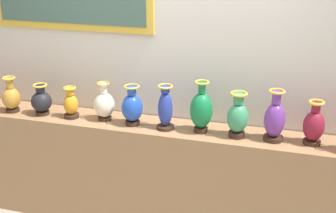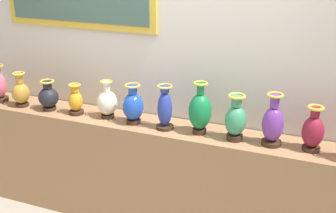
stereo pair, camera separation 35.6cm
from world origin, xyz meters
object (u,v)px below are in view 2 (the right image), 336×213
vase_onyx (48,97)px  vase_emerald (200,111)px  vase_sapphire (133,106)px  vase_ivory (107,102)px  vase_jade (236,120)px  vase_cobalt (165,109)px  vase_violet (273,124)px  vase_amber (76,101)px  vase_burgundy (313,131)px  vase_ochre (21,92)px

vase_onyx → vase_emerald: 1.47m
vase_onyx → vase_sapphire: vase_sapphire is taller
vase_ivory → vase_sapphire: (0.27, -0.03, 0.02)m
vase_onyx → vase_jade: size_ratio=0.76×
vase_cobalt → vase_violet: 0.88m
vase_ivory → vase_violet: size_ratio=0.82×
vase_onyx → vase_amber: 0.29m
vase_onyx → vase_cobalt: size_ratio=0.75×
vase_jade → vase_emerald: bearing=177.3°
vase_amber → vase_burgundy: bearing=1.0°
vase_ivory → vase_violet: 1.45m
vase_ochre → vase_cobalt: size_ratio=0.87×
vase_jade → vase_burgundy: 0.58m
vase_amber → vase_emerald: size_ratio=0.65×
vase_amber → vase_emerald: bearing=0.7°
vase_emerald → vase_burgundy: size_ratio=1.23×
vase_sapphire → vase_emerald: 0.60m
vase_onyx → vase_jade: bearing=0.3°
vase_sapphire → vase_burgundy: bearing=1.3°
vase_ivory → vase_emerald: vase_emerald is taller
vase_onyx → vase_burgundy: bearing=1.0°
vase_onyx → vase_ivory: 0.60m
vase_cobalt → vase_jade: bearing=0.5°
vase_ochre → vase_ivory: bearing=3.5°
vase_ochre → vase_ivory: 0.90m
vase_cobalt → vase_violet: size_ratio=0.91×
vase_violet → vase_burgundy: 0.30m
vase_amber → vase_violet: vase_violet is taller
vase_cobalt → vase_burgundy: (1.18, 0.04, -0.02)m
vase_ochre → vase_emerald: size_ratio=0.76×
vase_sapphire → vase_ochre: bearing=-178.9°
vase_ochre → vase_cobalt: (1.47, 0.02, 0.04)m
vase_ivory → vase_emerald: (0.87, -0.02, 0.05)m
vase_sapphire → vase_burgundy: (1.47, 0.03, -0.00)m
vase_emerald → vase_onyx: bearing=-179.1°
vase_ochre → vase_jade: bearing=0.6°
vase_amber → vase_burgundy: vase_burgundy is taller
vase_cobalt → vase_emerald: size_ratio=0.87×
vase_ochre → vase_violet: 2.35m
vase_burgundy → vase_emerald: bearing=-178.7°
vase_ochre → vase_violet: (2.35, 0.04, 0.04)m
vase_ivory → vase_cobalt: vase_cobalt is taller
vase_ochre → vase_ivory: (0.90, 0.06, 0.01)m
vase_amber → vase_ochre: bearing=-177.8°
vase_onyx → vase_violet: (2.05, 0.03, 0.05)m
vase_sapphire → vase_jade: bearing=0.1°
vase_onyx → vase_cobalt: bearing=0.2°
vase_onyx → vase_amber: bearing=1.6°
vase_sapphire → vase_amber: bearing=180.0°
vase_ochre → vase_sapphire: bearing=1.1°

